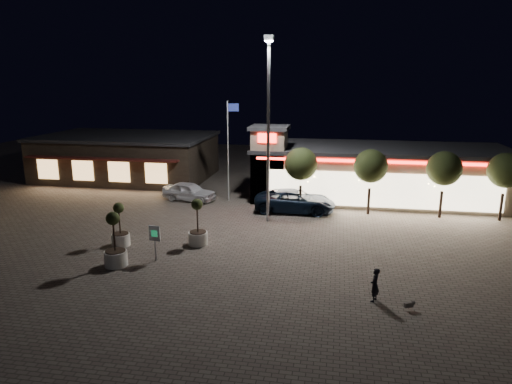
% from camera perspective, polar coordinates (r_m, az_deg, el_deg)
% --- Properties ---
extents(ground, '(90.00, 90.00, 0.00)m').
position_cam_1_polar(ground, '(25.00, -5.95, -8.83)').
color(ground, '#635A50').
rests_on(ground, ground).
extents(retail_building, '(20.40, 8.40, 6.10)m').
position_cam_1_polar(retail_building, '(38.76, 14.33, 2.44)').
color(retail_building, gray).
rests_on(retail_building, ground).
extents(restaurant_building, '(16.40, 11.00, 4.30)m').
position_cam_1_polar(restaurant_building, '(47.43, -15.72, 4.34)').
color(restaurant_building, '#382D23').
rests_on(restaurant_building, ground).
extents(floodlight_pole, '(0.60, 0.40, 12.38)m').
position_cam_1_polar(floodlight_pole, '(30.57, 1.56, 9.01)').
color(floodlight_pole, gray).
rests_on(floodlight_pole, ground).
extents(flagpole, '(0.95, 0.10, 8.00)m').
position_cam_1_polar(flagpole, '(36.45, -3.39, 6.19)').
color(flagpole, white).
rests_on(flagpole, ground).
extents(string_tree_a, '(2.42, 2.42, 4.79)m').
position_cam_1_polar(string_tree_a, '(33.76, 5.65, 3.49)').
color(string_tree_a, '#332319').
rests_on(string_tree_a, ground).
extents(string_tree_b, '(2.42, 2.42, 4.79)m').
position_cam_1_polar(string_tree_b, '(33.75, 14.15, 3.13)').
color(string_tree_b, '#332319').
rests_on(string_tree_b, ground).
extents(string_tree_c, '(2.42, 2.42, 4.79)m').
position_cam_1_polar(string_tree_c, '(34.47, 22.47, 2.71)').
color(string_tree_c, '#332319').
rests_on(string_tree_c, ground).
extents(string_tree_d, '(2.42, 2.42, 4.79)m').
position_cam_1_polar(string_tree_d, '(35.55, 28.77, 2.36)').
color(string_tree_d, '#332319').
rests_on(string_tree_d, ground).
extents(pickup_truck, '(5.98, 2.80, 1.66)m').
position_cam_1_polar(pickup_truck, '(34.06, 4.90, -1.11)').
color(pickup_truck, black).
rests_on(pickup_truck, ground).
extents(white_sedan, '(4.70, 2.64, 1.51)m').
position_cam_1_polar(white_sedan, '(37.50, -8.37, 0.08)').
color(white_sedan, white).
rests_on(white_sedan, ground).
extents(pedestrian, '(0.56, 0.66, 1.55)m').
position_cam_1_polar(pedestrian, '(21.28, 14.62, -11.17)').
color(pedestrian, black).
rests_on(pedestrian, ground).
extents(dog, '(0.50, 0.33, 0.27)m').
position_cam_1_polar(dog, '(21.16, 18.72, -13.13)').
color(dog, '#59514C').
rests_on(dog, ground).
extents(planter_left, '(1.08, 1.08, 2.65)m').
position_cam_1_polar(planter_left, '(28.26, -16.60, -4.86)').
color(planter_left, silver).
rests_on(planter_left, ground).
extents(planter_mid, '(1.21, 1.21, 2.98)m').
position_cam_1_polar(planter_mid, '(25.34, -17.19, -6.85)').
color(planter_mid, silver).
rests_on(planter_mid, ground).
extents(planter_right, '(1.15, 1.15, 2.83)m').
position_cam_1_polar(planter_right, '(27.45, -7.29, -4.80)').
color(planter_right, silver).
rests_on(planter_right, ground).
extents(valet_sign, '(0.66, 0.14, 1.99)m').
position_cam_1_polar(valet_sign, '(25.31, -12.55, -5.44)').
color(valet_sign, gray).
rests_on(valet_sign, ground).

